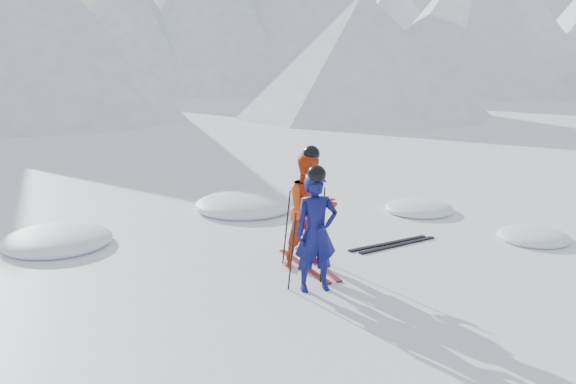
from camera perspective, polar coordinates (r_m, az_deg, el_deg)
name	(u,v)px	position (r m, az deg, el deg)	size (l,w,h in m)	color
ground	(401,249)	(10.70, 10.54, -5.29)	(160.00, 160.00, 0.00)	white
mountain_range	(168,3)	(45.16, -11.19, 16.92)	(106.15, 62.94, 15.53)	#B2BCD1
skier_blue	(316,233)	(8.52, 2.64, -3.81)	(0.62, 0.41, 1.69)	#0D1053
skier_red	(311,210)	(9.47, 2.15, -1.72)	(0.88, 0.69, 1.81)	#CE3E10
pole_blue_left	(292,252)	(8.60, 0.38, -5.61)	(0.02, 0.02, 1.13)	black
pole_blue_right	(323,245)	(8.93, 3.27, -4.93)	(0.02, 0.02, 1.13)	black
pole_red_left	(286,227)	(9.64, -0.14, -3.32)	(0.02, 0.02, 1.21)	black
pole_red_right	(323,224)	(9.82, 3.27, -3.04)	(0.02, 0.02, 1.21)	black
ski_worn_left	(304,266)	(9.68, 1.47, -6.92)	(0.09, 1.70, 0.03)	black
ski_worn_right	(317,264)	(9.79, 2.73, -6.70)	(0.09, 1.70, 0.03)	black
ski_loose_a	(388,243)	(10.93, 9.36, -4.77)	(0.09, 1.70, 0.03)	black
ski_loose_b	(398,245)	(10.87, 10.25, -4.90)	(0.09, 1.70, 0.03)	black
snow_lumps	(243,222)	(12.21, -4.25, -2.83)	(9.36, 6.04, 0.47)	white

